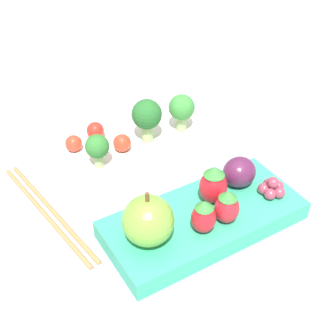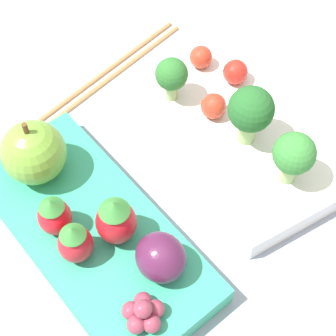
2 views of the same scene
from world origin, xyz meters
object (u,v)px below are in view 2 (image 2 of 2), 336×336
at_px(cherry_tomato_1, 213,106).
at_px(strawberry_2, 116,220).
at_px(bento_box_fruit, 94,233).
at_px(strawberry_1, 75,242).
at_px(strawberry_0, 54,215).
at_px(plum, 161,257).
at_px(cherry_tomato_0, 201,57).
at_px(bento_box_savoury, 234,136).
at_px(broccoli_floret_0, 294,155).
at_px(broccoli_floret_2, 172,76).
at_px(chopsticks_pair, 104,76).
at_px(broccoli_floret_1, 251,111).
at_px(grape_cluster, 143,313).
at_px(apple, 34,152).
at_px(cherry_tomato_2, 235,72).

bearing_deg(cherry_tomato_1, strawberry_2, -72.87).
bearing_deg(bento_box_fruit, strawberry_1, -59.27).
bearing_deg(strawberry_0, plum, 27.48).
bearing_deg(plum, cherry_tomato_0, 130.42).
height_order(cherry_tomato_1, strawberry_1, strawberry_1).
height_order(strawberry_0, strawberry_2, strawberry_2).
relative_size(cherry_tomato_1, plum, 0.58).
height_order(cherry_tomato_0, cherry_tomato_1, cherry_tomato_1).
relative_size(bento_box_savoury, cherry_tomato_0, 9.80).
distance_m(broccoli_floret_0, broccoli_floret_2, 0.13).
bearing_deg(chopsticks_pair, bento_box_fruit, -38.52).
xyz_separation_m(broccoli_floret_1, strawberry_0, (-0.03, -0.18, -0.02)).
distance_m(strawberry_1, grape_cluster, 0.07).
xyz_separation_m(broccoli_floret_2, strawberry_1, (0.08, -0.16, -0.01)).
bearing_deg(strawberry_1, apple, 167.61).
bearing_deg(cherry_tomato_0, bento_box_savoury, -19.39).
bearing_deg(strawberry_0, cherry_tomato_2, 96.68).
relative_size(broccoli_floret_2, strawberry_0, 1.11).
xyz_separation_m(broccoli_floret_1, strawberry_2, (0.00, -0.15, -0.01)).
height_order(bento_box_savoury, bento_box_fruit, same).
xyz_separation_m(bento_box_savoury, chopsticks_pair, (-0.14, -0.04, -0.01)).
height_order(bento_box_fruit, chopsticks_pair, bento_box_fruit).
height_order(cherry_tomato_2, strawberry_1, strawberry_1).
relative_size(strawberry_1, chopsticks_pair, 0.20).
bearing_deg(apple, grape_cluster, -3.99).
bearing_deg(bento_box_fruit, grape_cluster, -9.49).
height_order(bento_box_savoury, broccoli_floret_2, broccoli_floret_2).
bearing_deg(bento_box_savoury, broccoli_floret_1, -5.25).
relative_size(bento_box_fruit, strawberry_1, 5.42).
distance_m(cherry_tomato_1, strawberry_2, 0.15).
bearing_deg(strawberry_1, strawberry_0, 178.44).
xyz_separation_m(bento_box_fruit, strawberry_2, (0.02, 0.01, 0.03)).
xyz_separation_m(cherry_tomato_0, plum, (0.14, -0.17, 0.01)).
bearing_deg(strawberry_1, bento_box_fruit, 120.73).
height_order(strawberry_1, chopsticks_pair, strawberry_1).
bearing_deg(cherry_tomato_2, cherry_tomato_1, -67.97).
bearing_deg(chopsticks_pair, cherry_tomato_1, 18.21).
bearing_deg(cherry_tomato_0, plum, -49.58).
relative_size(broccoli_floret_1, grape_cluster, 1.91).
bearing_deg(bento_box_fruit, cherry_tomato_0, 112.82).
relative_size(broccoli_floret_2, apple, 0.72).
bearing_deg(cherry_tomato_1, broccoli_floret_2, -158.95).
relative_size(cherry_tomato_2, strawberry_0, 0.58).
relative_size(cherry_tomato_1, grape_cluster, 0.74).
height_order(broccoli_floret_1, apple, apple).
relative_size(bento_box_savoury, plum, 5.38).
bearing_deg(chopsticks_pair, broccoli_floret_2, 16.70).
bearing_deg(bento_box_fruit, broccoli_floret_2, 115.24).
relative_size(broccoli_floret_2, grape_cluster, 1.44).
height_order(apple, strawberry_0, apple).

